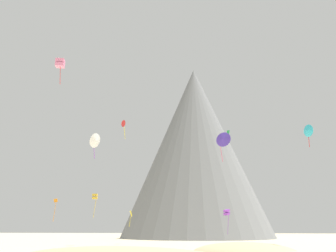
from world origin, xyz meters
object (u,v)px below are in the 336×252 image
Objects in this scene: kite_yellow_low at (131,215)px; kite_violet_low at (227,213)px; kite_indigo_mid at (223,139)px; kite_green_mid at (228,134)px; kite_gold_low at (95,197)px; kite_red_mid at (124,124)px; kite_orange_low at (55,205)px; kite_pink_high at (60,63)px; bush_mid_center at (141,252)px; rock_massif at (199,156)px; kite_white_mid at (96,141)px; kite_cyan_mid at (308,131)px.

kite_violet_low is (22.29, 1.25, 0.46)m from kite_yellow_low.
kite_green_mid is (2.49, 31.55, 9.06)m from kite_indigo_mid.
kite_indigo_mid reaches higher than kite_gold_low.
kite_green_mid reaches higher than kite_gold_low.
kite_violet_low is at bearing -89.42° from kite_red_mid.
kite_green_mid is at bearing -139.75° from kite_orange_low.
kite_pink_high is (-27.70, -33.60, 22.95)m from kite_violet_low.
kite_yellow_low reaches higher than bush_mid_center.
kite_indigo_mid is 1.15× the size of kite_red_mid.
rock_massif is 14.67× the size of kite_gold_low.
kite_green_mid reaches higher than kite_white_mid.
rock_massif is at bearing 61.46° from kite_gold_low.
kite_yellow_low is at bearing 64.57° from kite_green_mid.
kite_white_mid is at bearing -102.22° from rock_massif.
bush_mid_center is 30.50m from kite_gold_low.
kite_green_mid is at bearing -29.36° from kite_white_mid.
kite_white_mid is 0.98× the size of kite_pink_high.
rock_massif is 20.00× the size of kite_yellow_low.
kite_green_mid is at bearing 62.35° from bush_mid_center.
kite_cyan_mid is (25.64, 6.51, 18.14)m from bush_mid_center.
kite_violet_low is (23.22, 26.54, -11.27)m from kite_white_mid.
kite_green_mid is at bearing 108.99° from kite_indigo_mid.
kite_pink_high is at bearing 169.03° from kite_white_mid.
kite_cyan_mid is (14.00, 11.11, 3.76)m from kite_indigo_mid.
kite_white_mid is 0.88× the size of kite_gold_low.
kite_red_mid is at bearing -30.16° from kite_white_mid.
kite_gold_low reaches higher than kite_yellow_low.
kite_indigo_mid is (5.65, -85.20, -14.93)m from rock_massif.
kite_yellow_low is at bearing -110.61° from kite_orange_low.
kite_gold_low is at bearing 38.69° from kite_white_mid.
kite_orange_low is 0.86× the size of kite_violet_low.
bush_mid_center is at bearing -105.45° from kite_white_mid.
rock_massif is at bearing 9.24° from kite_white_mid.
kite_cyan_mid is at bearing 61.93° from kite_indigo_mid.
kite_violet_low is at bearing 10.26° from kite_gold_low.
kite_yellow_low is at bearing -41.81° from kite_red_mid.
kite_violet_low is (13.35, 33.95, 6.46)m from bush_mid_center.
kite_white_mid is 1.26× the size of kite_red_mid.
kite_red_mid is 31.85m from kite_cyan_mid.
kite_violet_low is 18.38m from kite_green_mid.
kite_white_mid is at bearing 88.96° from kite_violet_low.
kite_white_mid is at bearing -80.57° from kite_gold_low.
kite_yellow_low is 10.83m from kite_gold_low.
kite_white_mid reaches higher than kite_violet_low.
kite_indigo_mid is 24.24m from kite_red_mid.
rock_massif reaches higher than kite_violet_low.
bush_mid_center is at bearing -105.38° from kite_cyan_mid.
kite_gold_low is at bearing 156.06° from kite_indigo_mid.
kite_white_mid is at bearing 143.09° from bush_mid_center.
kite_pink_high reaches higher than kite_white_mid.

